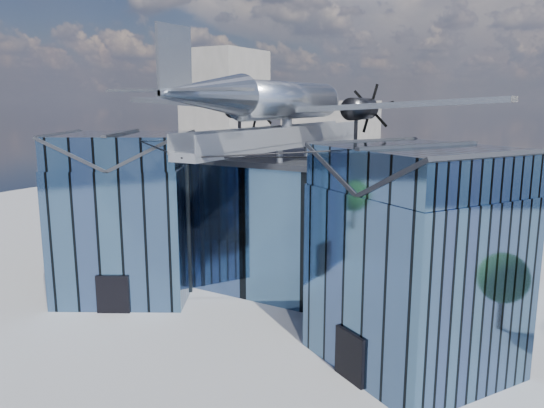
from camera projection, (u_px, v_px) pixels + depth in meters
The scene contains 4 objects.
ground_plane at pixel (257, 316), 35.06m from camera, with size 120.00×120.00×0.00m, color gray.
museum at pixel (299, 218), 38.90m from camera, with size 32.88×24.50×17.60m.
bg_towers at pixel (456, 129), 74.95m from camera, with size 77.00×24.50×26.00m.
tree_side_w at pixel (106, 213), 48.85m from camera, with size 3.80×3.80×5.63m.
Camera 1 is at (17.81, -27.79, 13.97)m, focal length 35.00 mm.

